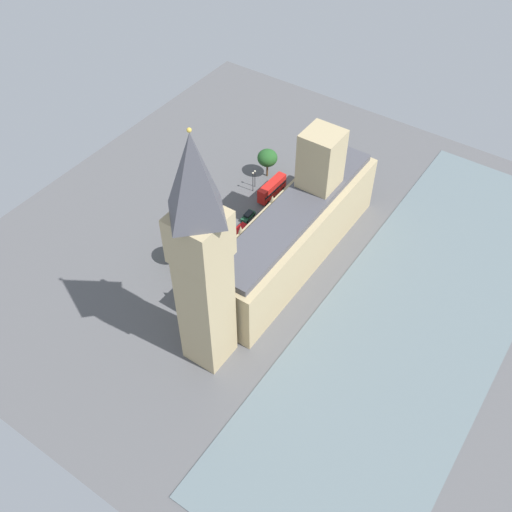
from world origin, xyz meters
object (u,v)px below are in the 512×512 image
plane_tree_trailing (267,158)px  street_lamp_slot_10 (255,175)px  plane_tree_by_river_gate (178,245)px  double_decker_bus_kerbside (272,188)px  car_white_leading (207,264)px  clock_tower (201,257)px  car_dark_green_near_tower (248,216)px  street_lamp_midblock (253,178)px  parliament_building (298,227)px  double_decker_bus_far_end (233,241)px  car_blue_corner (188,286)px  pedestrian_opposite_hall (302,200)px  plane_tree_under_trees (191,228)px

plane_tree_trailing → street_lamp_slot_10: 6.49m
plane_tree_by_river_gate → street_lamp_slot_10: 34.82m
double_decker_bus_kerbside → plane_tree_trailing: bearing=-46.6°
car_white_leading → plane_tree_by_river_gate: (6.73, 2.61, 5.15)m
clock_tower → double_decker_bus_kerbside: (17.73, -51.15, -27.44)m
car_dark_green_near_tower → street_lamp_slot_10: 13.66m
double_decker_bus_kerbside → street_lamp_midblock: (5.50, 1.28, 1.97)m
street_lamp_midblock → plane_tree_trailing: bearing=-86.3°
parliament_building → car_dark_green_near_tower: bearing=-13.5°
double_decker_bus_far_end → car_blue_corner: size_ratio=2.24×
double_decker_bus_far_end → street_lamp_midblock: bearing=116.3°
clock_tower → parliament_building: bearing=-89.9°
parliament_building → plane_tree_trailing: parliament_building is taller
clock_tower → pedestrian_opposite_hall: (9.30, -53.79, -29.38)m
car_blue_corner → double_decker_bus_kerbside: bearing=-88.5°
plane_tree_under_trees → car_dark_green_near_tower: bearing=-107.2°
double_decker_bus_far_end → plane_tree_trailing: size_ratio=1.21×
plane_tree_trailing → street_lamp_midblock: plane_tree_trailing is taller
plane_tree_under_trees → street_lamp_slot_10: 29.04m
double_decker_bus_kerbside → plane_tree_trailing: plane_tree_trailing is taller
car_white_leading → street_lamp_midblock: bearing=106.5°
car_white_leading → car_blue_corner: 8.24m
car_blue_corner → pedestrian_opposite_hall: (-6.19, -42.43, -0.19)m
plane_tree_under_trees → street_lamp_midblock: size_ratio=1.40×
car_white_leading → clock_tower: bearing=-47.7°
double_decker_bus_far_end → plane_tree_by_river_gate: (8.34, 11.46, 3.40)m
car_white_leading → plane_tree_trailing: size_ratio=0.48×
double_decker_bus_far_end → car_white_leading: 9.17m
car_dark_green_near_tower → parliament_building: bearing=164.6°
car_white_leading → plane_tree_by_river_gate: 8.87m
double_decker_bus_kerbside → car_white_leading: 31.66m
plane_tree_by_river_gate → pedestrian_opposite_hall: bearing=-110.0°
double_decker_bus_kerbside → car_white_leading: (-1.74, 31.57, -1.75)m
clock_tower → car_dark_green_near_tower: clock_tower is taller
car_dark_green_near_tower → car_white_leading: size_ratio=1.14×
clock_tower → plane_tree_trailing: (23.73, -57.82, -23.75)m
car_white_leading → double_decker_bus_kerbside: bearing=96.2°
plane_tree_by_river_gate → plane_tree_trailing: size_ratio=0.99×
car_dark_green_near_tower → plane_tree_trailing: bearing=-73.7°
double_decker_bus_far_end → pedestrian_opposite_hall: double_decker_bus_far_end is taller
double_decker_bus_far_end → plane_tree_trailing: plane_tree_trailing is taller
parliament_building → car_white_leading: (15.89, 16.00, -8.66)m
double_decker_bus_far_end → plane_tree_by_river_gate: size_ratio=1.23×
car_dark_green_near_tower → plane_tree_trailing: 19.66m
plane_tree_under_trees → street_lamp_slot_10: plane_tree_under_trees is taller
parliament_building → plane_tree_trailing: size_ratio=6.55×
clock_tower → double_decker_bus_kerbside: bearing=-70.9°
parliament_building → plane_tree_by_river_gate: bearing=39.4°
double_decker_bus_kerbside → street_lamp_midblock: bearing=14.6°
parliament_building → car_blue_corner: size_ratio=12.09×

